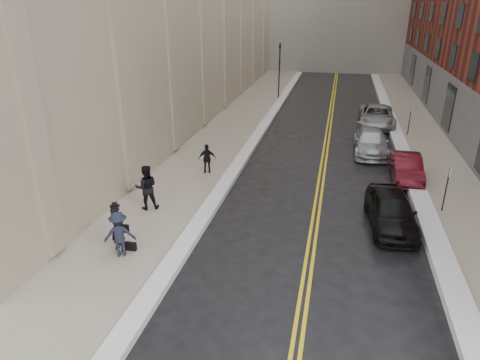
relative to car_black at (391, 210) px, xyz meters
The scene contains 18 objects.
ground 8.39m from the car_black, 131.51° to the right, with size 160.00×160.00×0.00m, color black.
sidewalk_left 14.01m from the car_black, 135.86° to the left, with size 4.00×64.00×0.15m, color gray.
sidewalk_right 10.36m from the car_black, 70.44° to the left, with size 3.00×64.00×0.15m, color gray.
lane_stripe_a 10.27m from the car_black, 107.97° to the left, with size 0.12×64.00×0.01m, color gold.
lane_stripe_b 10.20m from the car_black, 106.68° to the left, with size 0.12×64.00×0.01m, color gold.
snow_ridge_left 12.46m from the car_black, 128.46° to the left, with size 0.70×60.80×0.26m, color silver.
snow_ridge_right 9.89m from the car_black, 80.61° to the left, with size 0.85×60.80×0.30m, color silver.
traffic_signal 25.21m from the car_black, 108.92° to the left, with size 0.18×0.15×5.20m.
parking_sign_near 3.00m from the car_black, 36.42° to the left, with size 0.06×0.35×2.23m.
parking_sign_far 13.96m from the car_black, 80.25° to the left, with size 0.06×0.35×2.23m.
car_black is the anchor object (origin of this frame).
car_maroon 5.71m from the car_black, 77.23° to the left, with size 1.39×4.00×1.32m, color #4D0D16.
car_silver_near 9.65m from the car_black, 92.01° to the left, with size 1.97×4.85×1.41m, color #A1A4A9.
car_silver_far 16.16m from the car_black, 88.63° to the left, with size 2.50×5.43×1.51m, color #95999C.
pedestrian_main 10.89m from the car_black, 155.92° to the right, with size 0.66×0.43×1.82m, color black.
pedestrian_a 10.44m from the car_black, behind, with size 0.99×0.77×2.03m, color black.
pedestrian_b 10.82m from the car_black, 154.09° to the right, with size 1.12×0.64×1.73m, color black.
pedestrian_c 9.82m from the car_black, 157.41° to the left, with size 0.93×0.39×1.59m, color black.
Camera 1 is at (3.03, -10.47, 8.69)m, focal length 32.00 mm.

